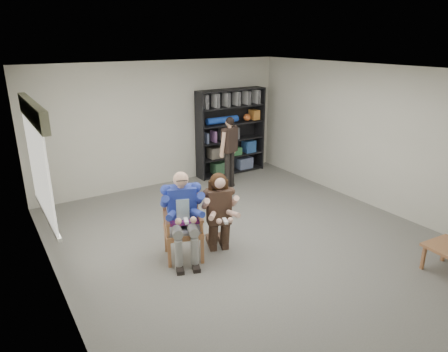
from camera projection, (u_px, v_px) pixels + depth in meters
room_shell at (255, 163)px, 6.25m from camera, size 6.00×7.00×2.80m
floor at (253, 243)px, 6.71m from camera, size 6.00×7.00×0.01m
window_left at (40, 163)px, 5.48m from camera, size 0.16×2.00×1.75m
armchair at (183, 226)px, 6.10m from camera, size 0.79×0.78×1.09m
seated_man at (183, 216)px, 6.04m from camera, size 0.85×1.00×1.41m
kneeling_woman at (219, 214)px, 6.26m from camera, size 0.79×1.00×1.29m
bookshelf at (231, 132)px, 9.84m from camera, size 1.80×0.38×2.10m
standing_man at (229, 153)px, 8.92m from camera, size 0.57×0.44×1.64m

